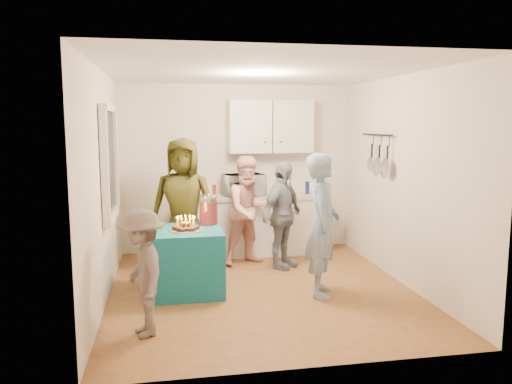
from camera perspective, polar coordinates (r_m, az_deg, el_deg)
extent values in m
plane|color=brown|center=(6.19, 0.59, -11.06)|extent=(4.00, 4.00, 0.00)
plane|color=white|center=(5.88, 0.62, 13.66)|extent=(4.00, 4.00, 0.00)
plane|color=silver|center=(7.86, -2.14, 2.72)|extent=(3.60, 3.60, 0.00)
plane|color=silver|center=(5.83, -17.05, 0.56)|extent=(4.00, 4.00, 0.00)
plane|color=silver|center=(6.47, 16.46, 1.28)|extent=(4.00, 4.00, 0.00)
cube|color=black|center=(6.10, -16.53, 3.25)|extent=(0.04, 1.00, 1.20)
cube|color=white|center=(7.72, -0.32, -3.90)|extent=(2.20, 0.58, 0.86)
cube|color=beige|center=(7.64, -0.32, -0.56)|extent=(2.24, 0.62, 0.05)
cube|color=white|center=(7.76, 1.68, 7.46)|extent=(1.30, 0.30, 0.80)
cube|color=black|center=(7.05, 13.42, 4.36)|extent=(0.12, 1.00, 0.60)
imported|color=white|center=(7.59, -1.44, 0.82)|extent=(0.67, 0.53, 0.33)
cube|color=#126679|center=(6.06, -8.01, -7.78)|extent=(0.86, 0.86, 0.76)
cylinder|color=#B70E15|center=(6.21, -5.44, -2.15)|extent=(0.22, 0.22, 0.34)
imported|color=#8098BB|center=(5.85, 7.58, -3.76)|extent=(0.56, 0.70, 1.67)
imported|color=brown|center=(6.83, -8.30, -1.46)|extent=(1.00, 0.78, 1.82)
imported|color=pink|center=(7.08, -0.77, -2.13)|extent=(0.91, 0.81, 1.55)
imported|color=#0F1D33|center=(6.91, 3.01, -2.65)|extent=(0.88, 0.87, 1.49)
imported|color=#5B4C48|center=(4.87, -12.89, -8.97)|extent=(0.64, 0.88, 1.22)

